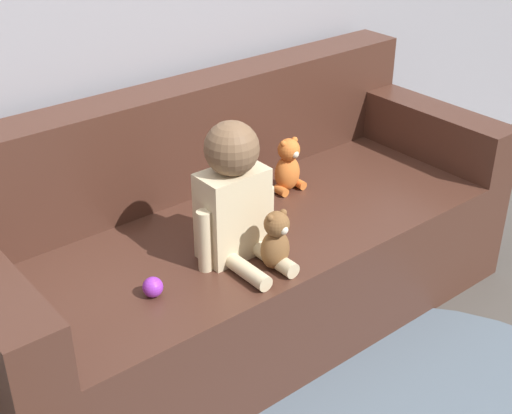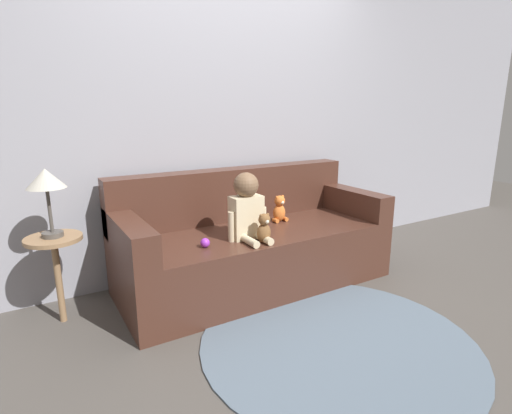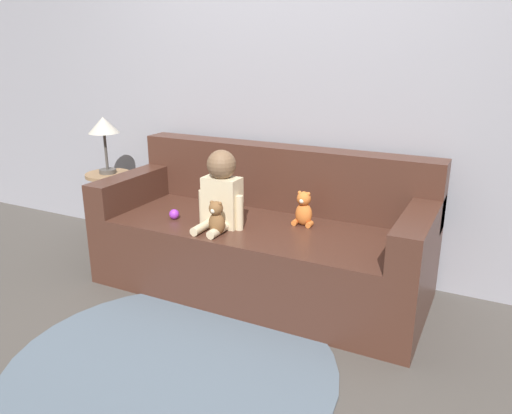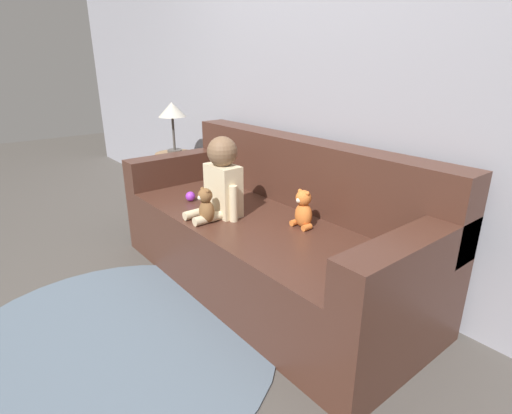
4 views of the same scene
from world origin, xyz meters
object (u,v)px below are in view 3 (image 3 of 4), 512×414
(toy_ball, at_px, (174,214))
(plush_toy_side, at_px, (304,209))
(couch, at_px, (263,240))
(teddy_bear_brown, at_px, (217,218))
(side_table, at_px, (106,149))
(person_baby, at_px, (221,192))

(toy_ball, bearing_deg, plush_toy_side, 18.77)
(couch, height_order, plush_toy_side, couch)
(teddy_bear_brown, bearing_deg, side_table, 159.32)
(teddy_bear_brown, distance_m, toy_ball, 0.39)
(toy_ball, xyz_separation_m, side_table, (-0.83, 0.34, 0.26))
(couch, relative_size, plush_toy_side, 9.61)
(couch, bearing_deg, toy_ball, -154.25)
(person_baby, height_order, teddy_bear_brown, person_baby)
(teddy_bear_brown, xyz_separation_m, toy_ball, (-0.37, 0.11, -0.07))
(couch, height_order, side_table, side_table)
(couch, xyz_separation_m, person_baby, (-0.17, -0.21, 0.34))
(person_baby, distance_m, teddy_bear_brown, 0.18)
(couch, bearing_deg, plush_toy_side, 3.78)
(person_baby, xyz_separation_m, toy_ball, (-0.32, -0.03, -0.18))
(teddy_bear_brown, height_order, side_table, side_table)
(person_baby, bearing_deg, side_table, 164.71)
(side_table, bearing_deg, person_baby, -15.29)
(toy_ball, bearing_deg, person_baby, 4.53)
(side_table, bearing_deg, plush_toy_side, -3.21)
(couch, distance_m, toy_ball, 0.57)
(person_baby, bearing_deg, teddy_bear_brown, -70.34)
(teddy_bear_brown, relative_size, toy_ball, 3.26)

